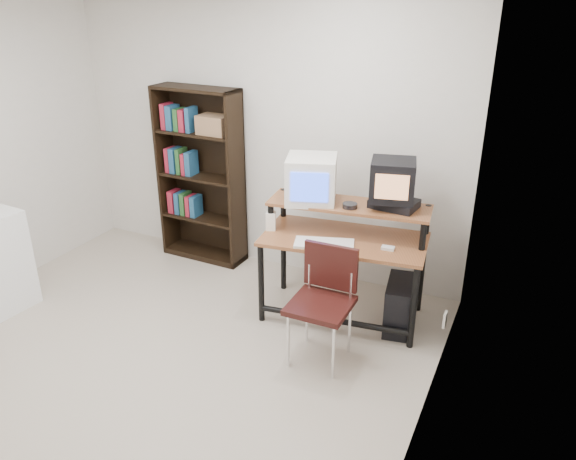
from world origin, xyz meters
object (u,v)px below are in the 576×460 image
at_px(crt_monitor, 311,179).
at_px(pc_tower, 398,305).
at_px(crt_tv, 393,180).
at_px(school_chair, 324,292).
at_px(bookshelf, 202,173).
at_px(computer_desk, 345,240).

distance_m(crt_monitor, pc_tower, 1.26).
height_order(crt_tv, school_chair, crt_tv).
bearing_deg(school_chair, pc_tower, 54.97).
xyz_separation_m(crt_monitor, bookshelf, (-1.37, 0.43, -0.26)).
bearing_deg(computer_desk, bookshelf, 156.91).
distance_m(computer_desk, school_chair, 0.64).
distance_m(computer_desk, pc_tower, 0.69).
distance_m(crt_monitor, school_chair, 1.00).
xyz_separation_m(computer_desk, bookshelf, (-1.70, 0.49, 0.20)).
bearing_deg(crt_monitor, crt_tv, -8.94).
relative_size(computer_desk, pc_tower, 3.11).
relative_size(pc_tower, school_chair, 0.51).
height_order(crt_tv, bookshelf, bookshelf).
height_order(crt_monitor, bookshelf, bookshelf).
bearing_deg(bookshelf, pc_tower, -10.77).
relative_size(computer_desk, crt_monitor, 2.76).
distance_m(pc_tower, school_chair, 0.81).
xyz_separation_m(computer_desk, pc_tower, (0.49, -0.01, -0.49)).
relative_size(computer_desk, bookshelf, 0.80).
relative_size(crt_tv, bookshelf, 0.23).
bearing_deg(pc_tower, school_chair, -134.26).
bearing_deg(crt_monitor, school_chair, -77.69).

